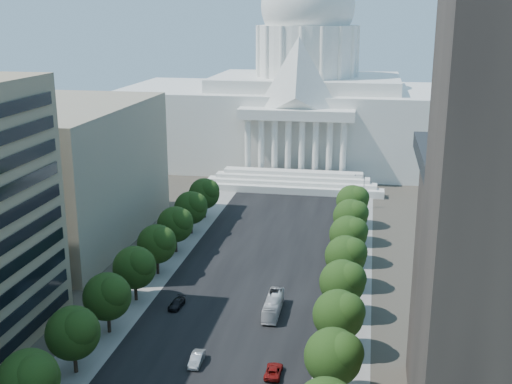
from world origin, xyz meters
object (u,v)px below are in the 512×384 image
Objects in this scene: car_silver at (197,359)px; city_bus at (273,305)px; car_dark_b at (177,304)px; car_red at (274,371)px.

city_bus reaches higher than car_silver.
car_silver is at bearing -58.89° from car_dark_b.
car_red is 0.47× the size of city_bus.
car_silver is at bearing -5.13° from car_red.
car_silver is 19.87m from city_bus.
city_bus is (16.71, 0.74, 0.77)m from car_dark_b.
car_silver is 19.13m from car_dark_b.
car_silver is 11.44m from car_red.
car_red is at bearing -5.66° from car_silver.
car_dark_b is 0.45× the size of city_bus.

